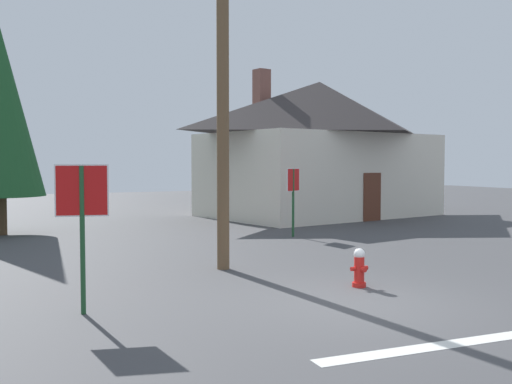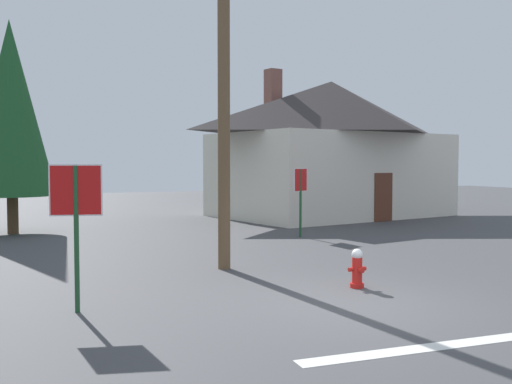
{
  "view_description": "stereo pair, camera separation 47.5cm",
  "coord_description": "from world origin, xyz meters",
  "px_view_note": "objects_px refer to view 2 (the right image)",
  "views": [
    {
      "loc": [
        -5.97,
        -8.41,
        2.43
      ],
      "look_at": [
        -0.4,
        3.28,
        1.79
      ],
      "focal_mm": 41.81,
      "sensor_mm": 36.0,
      "label": 1
    },
    {
      "loc": [
        -5.54,
        -8.6,
        2.43
      ],
      "look_at": [
        -0.4,
        3.28,
        1.79
      ],
      "focal_mm": 41.81,
      "sensor_mm": 36.0,
      "label": 2
    }
  ],
  "objects_px": {
    "fire_hydrant": "(357,269)",
    "pine_tree_tall_left": "(11,108)",
    "stop_sign_near": "(76,206)",
    "stop_sign_far": "(301,188)",
    "utility_pole": "(224,76)",
    "house": "(331,146)"
  },
  "relations": [
    {
      "from": "fire_hydrant",
      "to": "pine_tree_tall_left",
      "type": "bearing_deg",
      "value": 116.05
    },
    {
      "from": "stop_sign_near",
      "to": "stop_sign_far",
      "type": "xyz_separation_m",
      "value": [
        7.89,
        7.28,
        -0.13
      ]
    },
    {
      "from": "utility_pole",
      "to": "stop_sign_far",
      "type": "distance_m",
      "value": 6.83
    },
    {
      "from": "stop_sign_near",
      "to": "pine_tree_tall_left",
      "type": "distance_m",
      "value": 12.23
    },
    {
      "from": "stop_sign_near",
      "to": "utility_pole",
      "type": "relative_size",
      "value": 0.29
    },
    {
      "from": "fire_hydrant",
      "to": "utility_pole",
      "type": "distance_m",
      "value": 5.25
    },
    {
      "from": "stop_sign_far",
      "to": "house",
      "type": "distance_m",
      "value": 8.24
    },
    {
      "from": "utility_pole",
      "to": "stop_sign_near",
      "type": "bearing_deg",
      "value": -142.04
    },
    {
      "from": "stop_sign_near",
      "to": "fire_hydrant",
      "type": "relative_size",
      "value": 3.17
    },
    {
      "from": "stop_sign_far",
      "to": "pine_tree_tall_left",
      "type": "bearing_deg",
      "value": 151.55
    },
    {
      "from": "stop_sign_far",
      "to": "house",
      "type": "height_order",
      "value": "house"
    },
    {
      "from": "stop_sign_far",
      "to": "house",
      "type": "bearing_deg",
      "value": 52.47
    },
    {
      "from": "utility_pole",
      "to": "house",
      "type": "bearing_deg",
      "value": 49.72
    },
    {
      "from": "stop_sign_near",
      "to": "pine_tree_tall_left",
      "type": "xyz_separation_m",
      "value": [
        -0.71,
        11.94,
        2.53
      ]
    },
    {
      "from": "stop_sign_near",
      "to": "house",
      "type": "relative_size",
      "value": 0.21
    },
    {
      "from": "house",
      "to": "pine_tree_tall_left",
      "type": "height_order",
      "value": "pine_tree_tall_left"
    },
    {
      "from": "stop_sign_near",
      "to": "house",
      "type": "bearing_deg",
      "value": 46.9
    },
    {
      "from": "stop_sign_far",
      "to": "pine_tree_tall_left",
      "type": "xyz_separation_m",
      "value": [
        -8.6,
        4.66,
        2.66
      ]
    },
    {
      "from": "fire_hydrant",
      "to": "stop_sign_near",
      "type": "bearing_deg",
      "value": 178.0
    },
    {
      "from": "stop_sign_near",
      "to": "house",
      "type": "xyz_separation_m",
      "value": [
        12.81,
        13.69,
        1.44
      ]
    },
    {
      "from": "stop_sign_far",
      "to": "pine_tree_tall_left",
      "type": "relative_size",
      "value": 0.31
    },
    {
      "from": "stop_sign_far",
      "to": "house",
      "type": "relative_size",
      "value": 0.19
    }
  ]
}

